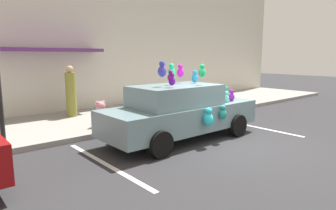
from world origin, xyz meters
TOP-DOWN VIEW (x-y plane):
  - ground_plane at (0.00, 0.00)m, footprint 60.00×60.00m
  - sidewalk at (0.00, 5.00)m, footprint 24.00×4.00m
  - storefront_building at (-0.02, 7.14)m, footprint 24.00×1.25m
  - parking_stripe_front at (2.05, 1.00)m, footprint 0.12×3.60m
  - parking_stripe_rear at (-3.41, 1.00)m, footprint 0.12×3.60m
  - plush_covered_car at (-0.84, 1.38)m, footprint 4.68×2.01m
  - teddy_bear_on_sidewalk at (-2.09, 3.69)m, footprint 0.42×0.35m
  - pedestrian_near_shopfront at (-2.15, 5.81)m, footprint 0.37×0.37m

SIDE VIEW (x-z plane):
  - ground_plane at x=0.00m, z-range 0.00..0.00m
  - parking_stripe_front at x=2.05m, z-range 0.00..0.01m
  - parking_stripe_rear at x=-3.41m, z-range 0.00..0.01m
  - sidewalk at x=0.00m, z-range 0.00..0.15m
  - teddy_bear_on_sidewalk at x=-2.09m, z-range 0.12..0.93m
  - plush_covered_car at x=-0.84m, z-range -0.30..1.91m
  - pedestrian_near_shopfront at x=-2.15m, z-range 0.09..1.93m
  - storefront_building at x=-0.02m, z-range -0.01..6.39m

